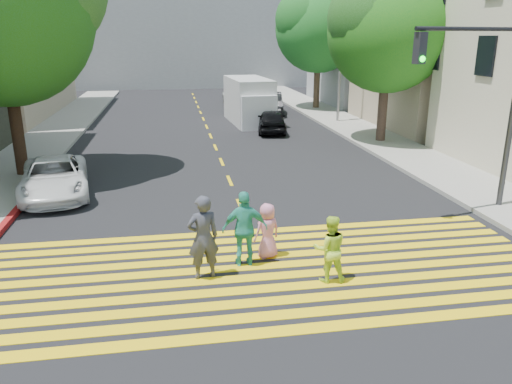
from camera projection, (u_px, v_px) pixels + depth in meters
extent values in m
plane|color=black|center=(280.00, 298.00, 10.39)|extent=(120.00, 120.00, 0.00)
cube|color=gray|center=(63.00, 127.00, 29.72)|extent=(3.00, 40.00, 0.15)
cube|color=gray|center=(379.00, 140.00, 25.83)|extent=(3.00, 60.00, 0.15)
cube|color=maroon|center=(12.00, 216.00, 14.92)|extent=(0.20, 8.00, 0.16)
cube|color=yellow|center=(294.00, 330.00, 9.26)|extent=(13.40, 0.35, 0.01)
cube|color=yellow|center=(287.00, 314.00, 9.77)|extent=(13.40, 0.35, 0.01)
cube|color=yellow|center=(281.00, 300.00, 10.29)|extent=(13.40, 0.35, 0.01)
cube|color=yellow|center=(276.00, 288.00, 10.81)|extent=(13.40, 0.35, 0.01)
cube|color=yellow|center=(271.00, 276.00, 11.33)|extent=(13.40, 0.35, 0.01)
cube|color=yellow|center=(266.00, 266.00, 11.85)|extent=(13.40, 0.35, 0.01)
cube|color=yellow|center=(262.00, 256.00, 12.36)|extent=(13.40, 0.35, 0.01)
cube|color=yellow|center=(258.00, 247.00, 12.88)|extent=(13.40, 0.35, 0.01)
cube|color=yellow|center=(255.00, 239.00, 13.40)|extent=(13.40, 0.35, 0.01)
cube|color=yellow|center=(252.00, 232.00, 13.92)|extent=(13.40, 0.35, 0.01)
cube|color=yellow|center=(241.00, 206.00, 16.03)|extent=(0.12, 1.40, 0.01)
cube|color=yellow|center=(230.00, 181.00, 18.86)|extent=(0.12, 1.40, 0.01)
cube|color=yellow|center=(222.00, 162.00, 21.68)|extent=(0.12, 1.40, 0.01)
cube|color=yellow|center=(215.00, 147.00, 24.51)|extent=(0.12, 1.40, 0.01)
cube|color=yellow|center=(211.00, 136.00, 27.33)|extent=(0.12, 1.40, 0.01)
cube|color=yellow|center=(207.00, 127.00, 30.15)|extent=(0.12, 1.40, 0.01)
cube|color=yellow|center=(203.00, 119.00, 32.98)|extent=(0.12, 1.40, 0.01)
cube|color=yellow|center=(201.00, 112.00, 35.80)|extent=(0.12, 1.40, 0.01)
cube|color=yellow|center=(198.00, 107.00, 38.62)|extent=(0.12, 1.40, 0.01)
cube|color=yellow|center=(196.00, 102.00, 41.45)|extent=(0.12, 1.40, 0.01)
cube|color=yellow|center=(194.00, 98.00, 44.27)|extent=(0.12, 1.40, 0.01)
cube|color=yellow|center=(193.00, 94.00, 47.09)|extent=(0.12, 1.40, 0.01)
cube|color=tan|center=(463.00, 40.00, 29.16)|extent=(10.00, 10.00, 10.00)
cube|color=gray|center=(386.00, 39.00, 39.51)|extent=(10.00, 10.00, 10.00)
cube|color=gray|center=(187.00, 29.00, 53.78)|extent=(30.00, 8.00, 12.00)
cylinder|color=black|center=(18.00, 134.00, 18.83)|extent=(0.46, 0.46, 3.38)
sphere|color=#245D09|center=(0.00, 14.00, 17.55)|extent=(6.74, 6.74, 6.51)
cylinder|color=black|center=(382.00, 113.00, 25.10)|extent=(0.48, 0.48, 3.11)
sphere|color=#105F19|center=(388.00, 31.00, 23.94)|extent=(6.09, 6.09, 5.85)
sphere|color=#19550F|center=(409.00, 12.00, 24.20)|extent=(4.57, 4.57, 4.39)
sphere|color=#163F0A|center=(371.00, 18.00, 23.37)|extent=(4.26, 4.26, 4.10)
cylinder|color=#453826|center=(317.00, 87.00, 36.89)|extent=(0.52, 0.52, 3.27)
sphere|color=#17601E|center=(319.00, 29.00, 35.66)|extent=(7.09, 7.09, 6.22)
sphere|color=#0B390F|center=(333.00, 15.00, 36.04)|extent=(5.32, 5.32, 4.66)
sphere|color=#115F19|center=(306.00, 19.00, 34.96)|extent=(4.96, 4.96, 4.35)
imported|color=#393A45|center=(203.00, 237.00, 11.02)|extent=(0.79, 0.59, 1.95)
imported|color=#C6EF3A|center=(330.00, 249.00, 10.93)|extent=(0.81, 0.67, 1.53)
imported|color=pink|center=(267.00, 231.00, 12.14)|extent=(0.79, 0.66, 1.38)
imported|color=teal|center=(245.00, 229.00, 11.65)|extent=(1.09, 0.48, 1.83)
imported|color=silver|center=(54.00, 178.00, 16.91)|extent=(2.87, 4.91, 1.28)
imported|color=black|center=(272.00, 121.00, 28.17)|extent=(2.13, 4.06, 1.32)
imported|color=#BEBEBE|center=(236.00, 95.00, 40.36)|extent=(2.13, 4.98, 1.43)
imported|color=black|center=(270.00, 103.00, 34.95)|extent=(2.18, 4.65, 1.47)
cube|color=silver|center=(248.00, 100.00, 31.33)|extent=(2.54, 5.63, 2.75)
cube|color=silver|center=(257.00, 112.00, 29.19)|extent=(2.17, 1.45, 1.98)
cylinder|color=black|center=(241.00, 122.00, 29.59)|extent=(0.32, 0.79, 0.77)
cylinder|color=black|center=(270.00, 121.00, 29.97)|extent=(0.32, 0.79, 0.77)
cylinder|color=black|center=(229.00, 112.00, 33.27)|extent=(0.32, 0.79, 0.77)
cylinder|color=black|center=(255.00, 111.00, 33.66)|extent=(0.32, 0.79, 0.77)
cylinder|color=#343437|center=(512.00, 117.00, 14.93)|extent=(0.21, 0.21, 5.80)
cylinder|color=black|center=(473.00, 29.00, 13.48)|extent=(3.80, 0.97, 0.12)
cube|color=#24242C|center=(420.00, 48.00, 12.99)|extent=(0.30, 0.30, 0.81)
sphere|color=#05F712|center=(422.00, 59.00, 12.95)|extent=(0.18, 0.18, 0.15)
cylinder|color=gray|center=(341.00, 53.00, 30.13)|extent=(0.17, 0.17, 8.53)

